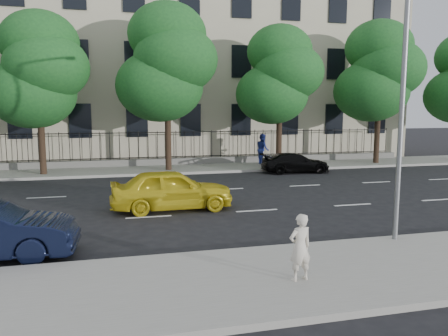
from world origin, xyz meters
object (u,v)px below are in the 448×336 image
object	(u,v)px
yellow_taxi	(172,189)
woman_near	(300,247)
black_sedan	(295,163)
street_light	(392,59)

from	to	relation	value
yellow_taxi	woman_near	distance (m)	8.04
black_sedan	woman_near	size ratio (longest dim) A/B	2.79
black_sedan	street_light	bearing A→B (deg)	172.24
yellow_taxi	street_light	bearing A→B (deg)	-134.28
black_sedan	yellow_taxi	bearing A→B (deg)	137.28
black_sedan	woman_near	distance (m)	16.95
black_sedan	woman_near	bearing A→B (deg)	161.41
black_sedan	woman_near	xyz separation A→B (m)	(-6.61, -15.60, 0.29)
street_light	yellow_taxi	world-z (taller)	street_light
yellow_taxi	black_sedan	distance (m)	11.39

